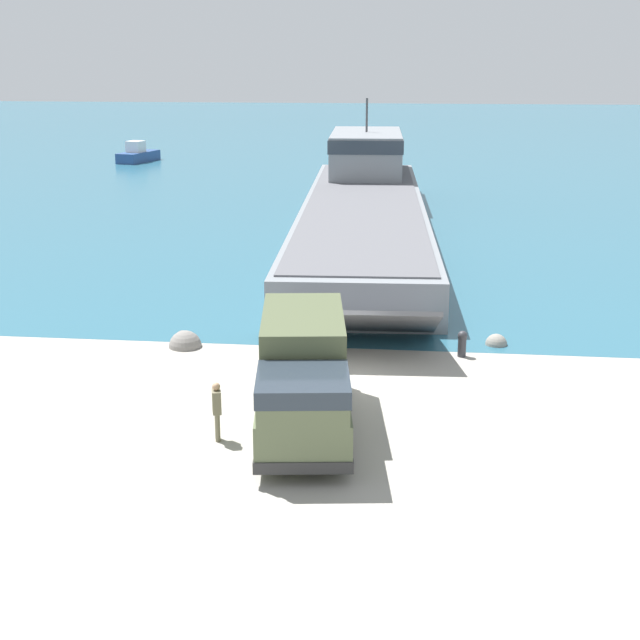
{
  "coord_description": "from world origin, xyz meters",
  "views": [
    {
      "loc": [
        2.44,
        -27.35,
        10.32
      ],
      "look_at": [
        -0.76,
        1.21,
        1.81
      ],
      "focal_mm": 50.0,
      "sensor_mm": 36.0,
      "label": 1
    }
  ],
  "objects_px": {
    "soldier_on_ramp": "(217,407)",
    "mooring_bollard": "(462,343)",
    "landing_craft": "(364,198)",
    "military_truck": "(303,376)",
    "moored_boat_a": "(138,155)"
  },
  "relations": [
    {
      "from": "moored_boat_a",
      "to": "landing_craft",
      "type": "bearing_deg",
      "value": -39.18
    },
    {
      "from": "landing_craft",
      "to": "mooring_bollard",
      "type": "height_order",
      "value": "landing_craft"
    },
    {
      "from": "landing_craft",
      "to": "moored_boat_a",
      "type": "xyz_separation_m",
      "value": [
        -25.25,
        33.29,
        -1.07
      ]
    },
    {
      "from": "military_truck",
      "to": "soldier_on_ramp",
      "type": "relative_size",
      "value": 4.38
    },
    {
      "from": "mooring_bollard",
      "to": "moored_boat_a",
      "type": "bearing_deg",
      "value": 117.43
    },
    {
      "from": "landing_craft",
      "to": "moored_boat_a",
      "type": "height_order",
      "value": "landing_craft"
    },
    {
      "from": "soldier_on_ramp",
      "to": "mooring_bollard",
      "type": "xyz_separation_m",
      "value": [
        7.09,
        8.11,
        -0.47
      ]
    },
    {
      "from": "soldier_on_ramp",
      "to": "military_truck",
      "type": "bearing_deg",
      "value": 9.29
    },
    {
      "from": "military_truck",
      "to": "mooring_bollard",
      "type": "xyz_separation_m",
      "value": [
        4.81,
        7.04,
        -1.09
      ]
    },
    {
      "from": "soldier_on_ramp",
      "to": "mooring_bollard",
      "type": "relative_size",
      "value": 1.8
    },
    {
      "from": "moored_boat_a",
      "to": "mooring_bollard",
      "type": "distance_m",
      "value": 65.99
    },
    {
      "from": "soldier_on_ramp",
      "to": "mooring_bollard",
      "type": "distance_m",
      "value": 10.78
    },
    {
      "from": "moored_boat_a",
      "to": "soldier_on_ramp",
      "type": "bearing_deg",
      "value": -57.1
    },
    {
      "from": "landing_craft",
      "to": "military_truck",
      "type": "height_order",
      "value": "landing_craft"
    },
    {
      "from": "military_truck",
      "to": "mooring_bollard",
      "type": "distance_m",
      "value": 8.6
    }
  ]
}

